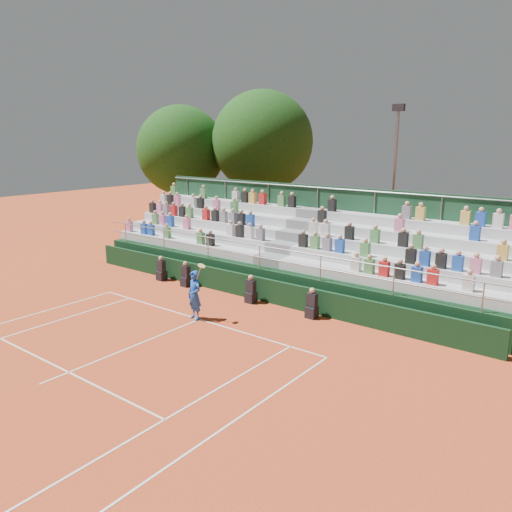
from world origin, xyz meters
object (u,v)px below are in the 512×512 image
Objects in this scene: tennis_player at (195,295)px; tree_east at (262,142)px; floodlight_mast at (394,174)px; tree_west at (181,150)px.

tree_east is (-7.68, 14.45, 5.43)m from tennis_player.
tennis_player is 17.24m from tree_east.
tree_east reaches higher than floodlight_mast.
tree_east is at bearing 23.91° from tree_west.
tree_west is 15.52m from floodlight_mast.
floodlight_mast is (10.20, -2.29, -1.55)m from tree_east.
tree_west is at bearing -156.09° from tree_east.
tennis_player is 0.23× the size of tree_east.
tennis_player is 0.25× the size of tree_west.
tree_east reaches higher than tree_west.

